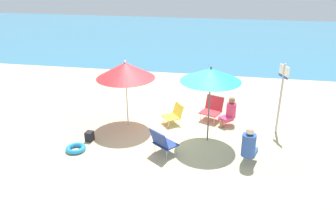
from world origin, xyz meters
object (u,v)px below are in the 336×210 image
beach_chair_b (174,114)px  person_a (249,145)px  beach_bag (89,136)px  person_b (230,112)px  umbrella_red (125,70)px  warning_sign (282,90)px  beach_chair_c (162,142)px  beach_chair_a (212,108)px  swim_ring (76,148)px  umbrella_teal (211,75)px

beach_chair_b → person_a: person_a is taller
beach_bag → person_b: bearing=24.1°
umbrella_red → beach_chair_b: bearing=15.4°
person_b → warning_sign: 1.57m
person_b → beach_chair_c: bearing=6.1°
umbrella_red → beach_chair_a: size_ratio=2.56×
person_b → swim_ring: bearing=-15.1°
person_a → beach_chair_a: bearing=40.0°
umbrella_red → beach_chair_c: (1.30, -1.42, -1.31)m
warning_sign → swim_ring: bearing=177.0°
warning_sign → beach_bag: 5.27m
beach_chair_b → swim_ring: bearing=5.9°
beach_chair_c → warning_sign: warning_sign is taller
person_a → beach_chair_c: bearing=106.2°
person_a → person_b: person_a is taller
beach_chair_b → person_b: 1.61m
beach_chair_a → person_b: size_ratio=0.89×
umbrella_teal → person_a: umbrella_teal is taller
warning_sign → beach_bag: (-4.95, -1.41, -1.13)m
umbrella_red → beach_chair_a: (2.39, 0.87, -1.31)m
beach_chair_b → warning_sign: size_ratio=0.35×
beach_chair_b → beach_chair_c: size_ratio=0.93×
person_b → umbrella_red: bearing=-34.2°
swim_ring → beach_chair_b: bearing=42.1°
umbrella_teal → warning_sign: 2.11m
beach_bag → person_a: bearing=-5.4°
person_a → swim_ring: size_ratio=1.95×
umbrella_red → beach_bag: (-0.74, -1.08, -1.54)m
beach_chair_a → beach_chair_c: bearing=-3.1°
beach_chair_c → person_a: size_ratio=0.75×
umbrella_red → beach_chair_b: size_ratio=2.84×
umbrella_teal → warning_sign: umbrella_teal is taller
person_a → swim_ring: 4.27m
beach_chair_b → person_a: size_ratio=0.70×
beach_chair_a → person_a: bearing=44.8°
beach_chair_b → person_a: 2.75m
person_b → warning_sign: (1.31, -0.21, 0.84)m
warning_sign → swim_ring: size_ratio=3.91×
beach_chair_a → swim_ring: beach_chair_a is taller
beach_chair_b → umbrella_red: bearing=-20.8°
umbrella_teal → beach_chair_b: bearing=140.7°
person_a → warning_sign: size_ratio=0.50×
umbrella_teal → beach_bag: 3.58m
umbrella_teal → beach_bag: (-3.09, -0.59, -1.70)m
umbrella_teal → person_b: umbrella_teal is taller
umbrella_teal → person_a: (1.01, -0.97, -1.34)m
swim_ring → warning_sign: bearing=21.0°
person_a → swim_ring: person_a is taller
person_a → warning_sign: 2.13m
beach_chair_a → beach_chair_b: bearing=-42.7°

